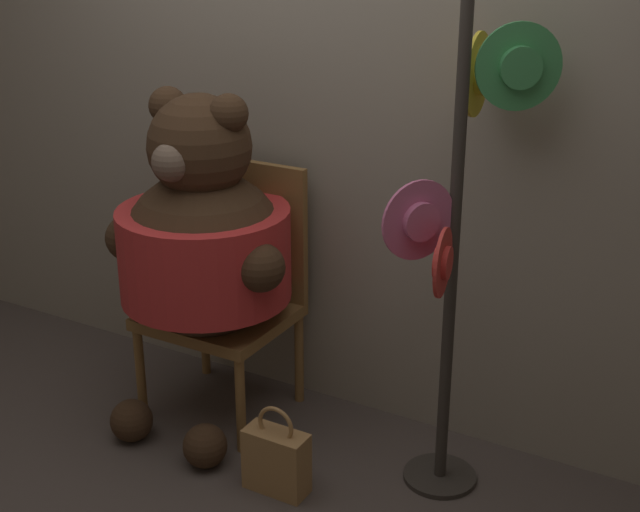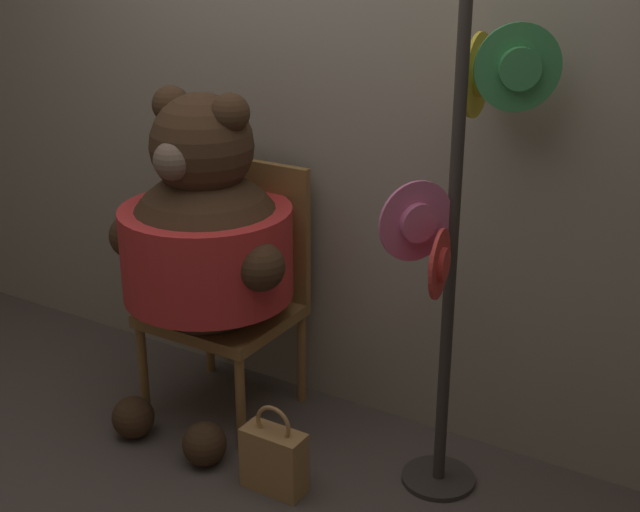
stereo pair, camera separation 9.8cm
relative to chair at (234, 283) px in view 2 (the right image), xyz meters
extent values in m
plane|color=#4C423D|center=(0.29, -0.39, -0.56)|extent=(14.00, 14.00, 0.00)
cube|color=gray|center=(0.29, 0.28, 0.59)|extent=(8.00, 0.10, 2.30)
cylinder|color=olive|center=(-0.26, -0.32, -0.35)|extent=(0.04, 0.04, 0.42)
cylinder|color=olive|center=(0.26, -0.32, -0.35)|extent=(0.04, 0.04, 0.42)
cylinder|color=olive|center=(-0.26, 0.13, -0.35)|extent=(0.04, 0.04, 0.42)
cylinder|color=olive|center=(0.26, 0.13, -0.35)|extent=(0.04, 0.04, 0.42)
cube|color=olive|center=(0.00, -0.10, -0.11)|extent=(0.57, 0.51, 0.05)
cube|color=olive|center=(0.00, 0.14, 0.21)|extent=(0.57, 0.04, 0.60)
sphere|color=#3D2819|center=(0.00, -0.18, 0.20)|extent=(0.68, 0.68, 0.68)
cylinder|color=red|center=(0.00, -0.18, 0.20)|extent=(0.69, 0.69, 0.37)
sphere|color=#3D2819|center=(0.00, -0.18, 0.64)|extent=(0.41, 0.41, 0.41)
sphere|color=#3D2819|center=(-0.14, -0.18, 0.78)|extent=(0.15, 0.15, 0.15)
sphere|color=#3D2819|center=(0.15, -0.18, 0.78)|extent=(0.15, 0.15, 0.15)
sphere|color=brown|center=(0.00, -0.35, 0.62)|extent=(0.15, 0.15, 0.15)
sphere|color=#3D2819|center=(-0.32, -0.26, 0.23)|extent=(0.19, 0.19, 0.19)
sphere|color=#3D2819|center=(0.32, -0.26, 0.23)|extent=(0.19, 0.19, 0.19)
sphere|color=#3D2819|center=(-0.18, -0.48, -0.47)|extent=(0.18, 0.18, 0.18)
sphere|color=#3D2819|center=(0.19, -0.48, -0.47)|extent=(0.18, 0.18, 0.18)
cylinder|color=#332D28|center=(1.02, -0.11, -0.55)|extent=(0.28, 0.28, 0.02)
cylinder|color=#332D28|center=(1.02, -0.11, 0.37)|extent=(0.04, 0.04, 1.85)
cylinder|color=red|center=(1.05, -0.27, 0.40)|extent=(0.05, 0.24, 0.24)
cylinder|color=red|center=(1.05, -0.27, 0.40)|extent=(0.07, 0.12, 0.11)
cylinder|color=#3D9351|center=(1.17, 0.00, 1.01)|extent=(0.24, 0.17, 0.29)
cylinder|color=#3D9351|center=(1.17, 0.00, 1.01)|extent=(0.16, 0.14, 0.14)
cylinder|color=#D16693|center=(0.94, -0.23, 0.52)|extent=(0.16, 0.24, 0.28)
cylinder|color=#D16693|center=(0.94, -0.23, 0.52)|extent=(0.13, 0.15, 0.13)
cylinder|color=yellow|center=(1.01, 0.06, 0.97)|extent=(0.03, 0.29, 0.29)
cylinder|color=yellow|center=(1.01, 0.06, 0.97)|extent=(0.09, 0.14, 0.14)
cube|color=#A87A47|center=(0.52, -0.47, -0.43)|extent=(0.24, 0.11, 0.25)
torus|color=#A87A47|center=(0.52, -0.47, -0.28)|extent=(0.15, 0.02, 0.15)
camera|label=1|loc=(2.04, -2.83, 1.50)|focal=50.00mm
camera|label=2|loc=(2.13, -2.78, 1.50)|focal=50.00mm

